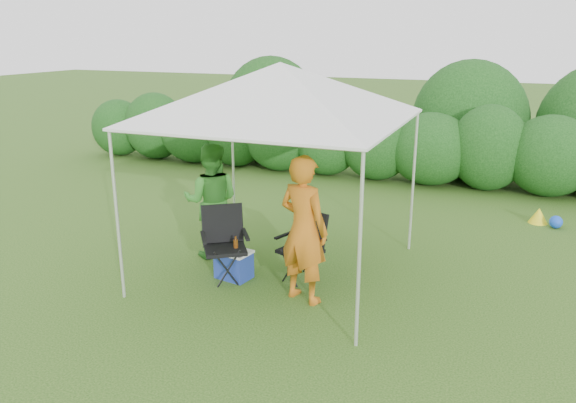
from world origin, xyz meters
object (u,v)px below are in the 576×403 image
at_px(chair_right, 305,242).
at_px(man, 304,229).
at_px(chair_left, 224,238).
at_px(cooler, 234,264).
at_px(canopy, 280,92).
at_px(woman, 212,201).

height_order(chair_right, man, man).
xyz_separation_m(chair_left, man, (1.22, -0.24, 0.36)).
xyz_separation_m(man, cooler, (-1.09, 0.24, -0.72)).
bearing_deg(canopy, chair_left, -143.52).
bearing_deg(canopy, woman, 173.28).
bearing_deg(chair_left, man, -45.68).
relative_size(chair_right, cooler, 1.75).
xyz_separation_m(chair_left, woman, (-0.52, 0.60, 0.29)).
bearing_deg(chair_right, man, -51.06).
relative_size(chair_right, chair_left, 0.93).
distance_m(chair_left, woman, 0.84).
bearing_deg(canopy, man, -49.52).
bearing_deg(cooler, chair_right, 33.93).
height_order(canopy, chair_right, canopy).
height_order(man, woman, man).
relative_size(man, woman, 1.08).
relative_size(canopy, chair_right, 3.42).
height_order(canopy, cooler, canopy).
bearing_deg(man, chair_right, -53.67).
height_order(canopy, woman, canopy).
bearing_deg(man, chair_left, 6.20).
distance_m(chair_right, cooler, 1.00).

